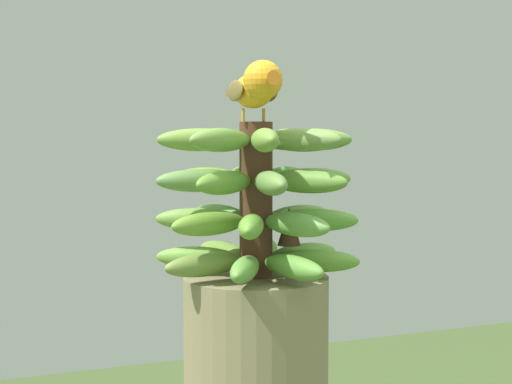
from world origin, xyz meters
The scene contains 2 objects.
banana_bunch centered at (0.00, 0.00, 1.43)m, with size 0.32×0.32×0.24m.
perched_bird centered at (0.03, -0.01, 1.60)m, with size 0.22×0.07×0.09m.
Camera 1 is at (1.12, -0.47, 1.53)m, focal length 55.75 mm.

